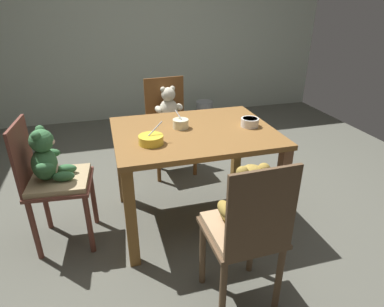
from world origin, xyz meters
TOP-DOWN VIEW (x-y plane):
  - ground_plane at (0.00, 0.00)m, footprint 5.20×5.20m
  - wall_rear at (0.00, 2.56)m, footprint 5.20×0.08m
  - dining_table at (0.00, 0.00)m, footprint 1.10×0.85m
  - teddy_chair_near_front at (0.03, -0.83)m, footprint 0.39×0.38m
  - teddy_chair_near_left at (-0.96, -0.01)m, footprint 0.43×0.42m
  - teddy_chair_far_center at (-0.00, 0.84)m, footprint 0.45×0.43m
  - porridge_bowl_white_near_right at (0.40, -0.04)m, footprint 0.13×0.13m
  - porridge_bowl_yellow_near_left at (-0.32, -0.16)m, footprint 0.16×0.16m
  - porridge_bowl_cream_center at (-0.08, 0.06)m, footprint 0.11×0.12m
  - metal_pail at (0.77, 2.15)m, footprint 0.24×0.24m

SIDE VIEW (x-z plane):
  - ground_plane at x=0.00m, z-range -0.04..0.00m
  - metal_pail at x=0.77m, z-range 0.00..0.26m
  - teddy_chair_far_center at x=0.00m, z-range 0.10..0.99m
  - teddy_chair_near_left at x=-0.96m, z-range 0.11..1.00m
  - teddy_chair_near_front at x=0.03m, z-range 0.12..1.03m
  - dining_table at x=0.00m, z-range 0.25..0.97m
  - porridge_bowl_yellow_near_left at x=-0.32m, z-range 0.69..0.82m
  - porridge_bowl_white_near_right at x=0.40m, z-range 0.73..0.79m
  - porridge_bowl_cream_center at x=-0.08m, z-range 0.70..0.82m
  - wall_rear at x=0.00m, z-range 0.00..2.62m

